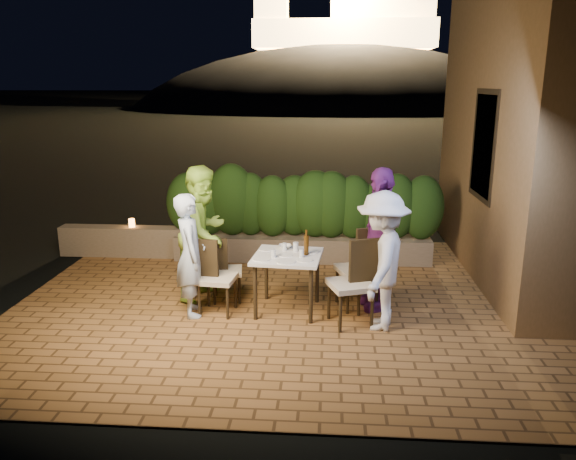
# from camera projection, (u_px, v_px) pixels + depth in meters

# --- Properties ---
(ground) EXTENTS (400.00, 400.00, 0.00)m
(ground) POSITION_uv_depth(u_px,v_px,m) (277.00, 315.00, 7.17)
(ground) COLOR black
(ground) RESTS_ON ground
(terrace_floor) EXTENTS (7.00, 6.00, 0.15)m
(terrace_floor) POSITION_uv_depth(u_px,v_px,m) (281.00, 304.00, 7.66)
(terrace_floor) COLOR #8E5E2D
(terrace_floor) RESTS_ON ground
(building_wall) EXTENTS (1.60, 5.00, 5.00)m
(building_wall) POSITION_uv_depth(u_px,v_px,m) (534.00, 108.00, 8.20)
(building_wall) COLOR olive
(building_wall) RESTS_ON ground
(window_pane) EXTENTS (0.08, 1.00, 1.40)m
(window_pane) POSITION_uv_depth(u_px,v_px,m) (486.00, 145.00, 7.90)
(window_pane) COLOR black
(window_pane) RESTS_ON building_wall
(window_frame) EXTENTS (0.06, 1.15, 1.55)m
(window_frame) POSITION_uv_depth(u_px,v_px,m) (485.00, 145.00, 7.90)
(window_frame) COLOR black
(window_frame) RESTS_ON building_wall
(planter) EXTENTS (4.20, 0.55, 0.40)m
(planter) POSITION_uv_depth(u_px,v_px,m) (302.00, 248.00, 9.31)
(planter) COLOR #726049
(planter) RESTS_ON ground
(hedge) EXTENTS (4.00, 0.70, 1.10)m
(hedge) POSITION_uv_depth(u_px,v_px,m) (302.00, 203.00, 9.12)
(hedge) COLOR #1C390F
(hedge) RESTS_ON planter
(parapet) EXTENTS (2.20, 0.30, 0.50)m
(parapet) POSITION_uv_depth(u_px,v_px,m) (126.00, 241.00, 9.51)
(parapet) COLOR #726049
(parapet) RESTS_ON ground
(hill) EXTENTS (52.00, 40.00, 22.00)m
(hill) POSITION_uv_depth(u_px,v_px,m) (341.00, 143.00, 65.90)
(hill) COLOR black
(hill) RESTS_ON ground
(fortress) EXTENTS (26.00, 8.00, 8.00)m
(fortress) POSITION_uv_depth(u_px,v_px,m) (344.00, 11.00, 62.20)
(fortress) COLOR #FFCC7A
(fortress) RESTS_ON hill
(dining_table) EXTENTS (0.91, 0.91, 0.75)m
(dining_table) POSITION_uv_depth(u_px,v_px,m) (287.00, 283.00, 7.17)
(dining_table) COLOR white
(dining_table) RESTS_ON ground
(plate_nw) EXTENTS (0.22, 0.22, 0.01)m
(plate_nw) POSITION_uv_depth(u_px,v_px,m) (262.00, 259.00, 6.89)
(plate_nw) COLOR white
(plate_nw) RESTS_ON dining_table
(plate_sw) EXTENTS (0.19, 0.19, 0.01)m
(plate_sw) POSITION_uv_depth(u_px,v_px,m) (266.00, 249.00, 7.30)
(plate_sw) COLOR white
(plate_sw) RESTS_ON dining_table
(plate_ne) EXTENTS (0.20, 0.20, 0.01)m
(plate_ne) POSITION_uv_depth(u_px,v_px,m) (305.00, 260.00, 6.85)
(plate_ne) COLOR white
(plate_ne) RESTS_ON dining_table
(plate_se) EXTENTS (0.24, 0.24, 0.01)m
(plate_se) POSITION_uv_depth(u_px,v_px,m) (310.00, 251.00, 7.21)
(plate_se) COLOR white
(plate_se) RESTS_ON dining_table
(plate_centre) EXTENTS (0.20, 0.20, 0.01)m
(plate_centre) POSITION_uv_depth(u_px,v_px,m) (285.00, 255.00, 7.06)
(plate_centre) COLOR white
(plate_centre) RESTS_ON dining_table
(plate_front) EXTENTS (0.23, 0.23, 0.01)m
(plate_front) POSITION_uv_depth(u_px,v_px,m) (286.00, 262.00, 6.79)
(plate_front) COLOR white
(plate_front) RESTS_ON dining_table
(glass_nw) EXTENTS (0.06, 0.06, 0.10)m
(glass_nw) POSITION_uv_depth(u_px,v_px,m) (273.00, 253.00, 6.96)
(glass_nw) COLOR silver
(glass_nw) RESTS_ON dining_table
(glass_sw) EXTENTS (0.06, 0.06, 0.10)m
(glass_sw) POSITION_uv_depth(u_px,v_px,m) (284.00, 247.00, 7.25)
(glass_sw) COLOR silver
(glass_sw) RESTS_ON dining_table
(glass_ne) EXTENTS (0.06, 0.06, 0.10)m
(glass_ne) POSITION_uv_depth(u_px,v_px,m) (301.00, 253.00, 6.97)
(glass_ne) COLOR silver
(glass_ne) RESTS_ON dining_table
(glass_se) EXTENTS (0.07, 0.07, 0.12)m
(glass_se) POSITION_uv_depth(u_px,v_px,m) (296.00, 247.00, 7.21)
(glass_se) COLOR silver
(glass_se) RESTS_ON dining_table
(beer_bottle) EXTENTS (0.06, 0.06, 0.32)m
(beer_bottle) POSITION_uv_depth(u_px,v_px,m) (306.00, 242.00, 7.05)
(beer_bottle) COLOR #45290B
(beer_bottle) RESTS_ON dining_table
(bowl) EXTENTS (0.19, 0.19, 0.04)m
(bowl) POSITION_uv_depth(u_px,v_px,m) (285.00, 246.00, 7.37)
(bowl) COLOR white
(bowl) RESTS_ON dining_table
(chair_left_front) EXTENTS (0.49, 0.49, 0.96)m
(chair_left_front) POSITION_uv_depth(u_px,v_px,m) (217.00, 277.00, 7.08)
(chair_left_front) COLOR black
(chair_left_front) RESTS_ON ground
(chair_left_back) EXTENTS (0.45, 0.45, 0.86)m
(chair_left_back) POSITION_uv_depth(u_px,v_px,m) (227.00, 269.00, 7.51)
(chair_left_back) COLOR black
(chair_left_back) RESTS_ON ground
(chair_right_front) EXTENTS (0.63, 0.63, 1.06)m
(chair_right_front) POSITION_uv_depth(u_px,v_px,m) (351.00, 283.00, 6.73)
(chair_right_front) COLOR black
(chair_right_front) RESTS_ON ground
(chair_right_back) EXTENTS (0.62, 0.62, 1.05)m
(chair_right_back) POSITION_uv_depth(u_px,v_px,m) (357.00, 268.00, 7.27)
(chair_right_back) COLOR black
(chair_right_back) RESTS_ON ground
(diner_blue) EXTENTS (0.53, 0.66, 1.56)m
(diner_blue) POSITION_uv_depth(u_px,v_px,m) (190.00, 255.00, 6.97)
(diner_blue) COLOR silver
(diner_blue) RESTS_ON ground
(diner_green) EXTENTS (0.94, 1.06, 1.81)m
(diner_green) POSITION_uv_depth(u_px,v_px,m) (204.00, 233.00, 7.52)
(diner_green) COLOR #ACE246
(diner_green) RESTS_ON ground
(diner_white) EXTENTS (0.84, 1.19, 1.66)m
(diner_white) POSITION_uv_depth(u_px,v_px,m) (382.00, 261.00, 6.57)
(diner_white) COLOR white
(diner_white) RESTS_ON ground
(diner_purple) EXTENTS (0.64, 1.15, 1.85)m
(diner_purple) POSITION_uv_depth(u_px,v_px,m) (380.00, 239.00, 7.15)
(diner_purple) COLOR #772A7F
(diner_purple) RESTS_ON ground
(parapet_lamp) EXTENTS (0.10, 0.10, 0.14)m
(parapet_lamp) POSITION_uv_depth(u_px,v_px,m) (132.00, 223.00, 9.42)
(parapet_lamp) COLOR orange
(parapet_lamp) RESTS_ON parapet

